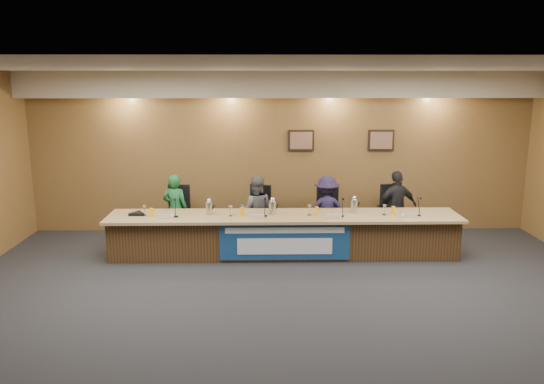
% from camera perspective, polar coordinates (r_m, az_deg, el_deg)
% --- Properties ---
extents(floor, '(10.00, 10.00, 0.00)m').
position_cam_1_polar(floor, '(7.24, 2.04, -13.02)').
color(floor, black).
rests_on(floor, ground).
extents(ceiling, '(10.00, 8.00, 0.04)m').
position_cam_1_polar(ceiling, '(6.54, 2.26, 13.20)').
color(ceiling, silver).
rests_on(ceiling, wall_back).
extents(wall_back, '(10.00, 0.04, 3.20)m').
position_cam_1_polar(wall_back, '(10.65, 0.97, 4.25)').
color(wall_back, brown).
rests_on(wall_back, floor).
extents(soffit, '(10.00, 0.50, 0.50)m').
position_cam_1_polar(soffit, '(10.29, 1.04, 11.51)').
color(soffit, beige).
rests_on(soffit, wall_back).
extents(dais_body, '(6.00, 0.80, 0.70)m').
position_cam_1_polar(dais_body, '(9.35, 1.28, -4.75)').
color(dais_body, '#432C16').
rests_on(dais_body, floor).
extents(dais_top, '(6.10, 0.95, 0.05)m').
position_cam_1_polar(dais_top, '(9.20, 1.30, -2.61)').
color(dais_top, '#9A7E50').
rests_on(dais_top, dais_body).
extents(banner, '(2.20, 0.02, 0.65)m').
position_cam_1_polar(banner, '(8.95, 1.38, -5.35)').
color(banner, navy).
rests_on(banner, dais_body).
extents(banner_text_upper, '(2.00, 0.01, 0.10)m').
position_cam_1_polar(banner_text_upper, '(8.88, 1.39, -4.15)').
color(banner_text_upper, silver).
rests_on(banner_text_upper, banner).
extents(banner_text_lower, '(1.60, 0.01, 0.28)m').
position_cam_1_polar(banner_text_lower, '(8.96, 1.38, -5.86)').
color(banner_text_lower, silver).
rests_on(banner_text_lower, banner).
extents(wall_photo_left, '(0.52, 0.04, 0.42)m').
position_cam_1_polar(wall_photo_left, '(10.61, 3.15, 5.56)').
color(wall_photo_left, black).
rests_on(wall_photo_left, wall_back).
extents(wall_photo_right, '(0.52, 0.04, 0.42)m').
position_cam_1_polar(wall_photo_right, '(10.84, 11.65, 5.47)').
color(wall_photo_right, black).
rests_on(wall_photo_right, wall_back).
extents(panelist_a, '(0.55, 0.43, 1.34)m').
position_cam_1_polar(panelist_a, '(10.06, -10.35, -1.85)').
color(panelist_a, '#16592B').
rests_on(panelist_a, floor).
extents(panelist_b, '(0.65, 0.52, 1.29)m').
position_cam_1_polar(panelist_b, '(9.93, -1.73, -1.96)').
color(panelist_b, '#54555B').
rests_on(panelist_b, floor).
extents(panelist_c, '(0.85, 0.52, 1.28)m').
position_cam_1_polar(panelist_c, '(10.01, 5.87, -1.94)').
color(panelist_c, '#1D1734').
rests_on(panelist_c, floor).
extents(panelist_d, '(0.87, 0.51, 1.38)m').
position_cam_1_polar(panelist_d, '(10.24, 13.25, -1.60)').
color(panelist_d, black).
rests_on(panelist_d, floor).
extents(office_chair_a, '(0.54, 0.54, 0.08)m').
position_cam_1_polar(office_chair_a, '(10.20, -10.22, -2.73)').
color(office_chair_a, black).
rests_on(office_chair_a, floor).
extents(office_chair_b, '(0.63, 0.63, 0.08)m').
position_cam_1_polar(office_chair_b, '(10.07, -1.72, -2.74)').
color(office_chair_b, black).
rests_on(office_chair_b, floor).
extents(office_chair_c, '(0.59, 0.59, 0.08)m').
position_cam_1_polar(office_chair_c, '(10.14, 5.78, -2.69)').
color(office_chair_c, black).
rests_on(office_chair_c, floor).
extents(office_chair_d, '(0.57, 0.57, 0.08)m').
position_cam_1_polar(office_chair_d, '(10.38, 13.06, -2.60)').
color(office_chair_d, black).
rests_on(office_chair_d, floor).
extents(nameplate_a, '(0.24, 0.08, 0.10)m').
position_cam_1_polar(nameplate_a, '(9.11, -11.45, -2.56)').
color(nameplate_a, white).
rests_on(nameplate_a, dais_top).
extents(microphone_a, '(0.07, 0.07, 0.02)m').
position_cam_1_polar(microphone_a, '(9.19, -10.27, -2.61)').
color(microphone_a, black).
rests_on(microphone_a, dais_top).
extents(juice_glass_a, '(0.06, 0.06, 0.15)m').
position_cam_1_polar(juice_glass_a, '(9.28, -12.84, -2.16)').
color(juice_glass_a, '#FAAB09').
rests_on(juice_glass_a, dais_top).
extents(water_glass_a, '(0.08, 0.08, 0.18)m').
position_cam_1_polar(water_glass_a, '(9.38, -13.57, -1.95)').
color(water_glass_a, silver).
rests_on(water_glass_a, dais_top).
extents(nameplate_b, '(0.24, 0.08, 0.10)m').
position_cam_1_polar(nameplate_b, '(8.95, -1.59, -2.59)').
color(nameplate_b, white).
rests_on(nameplate_b, dais_top).
extents(microphone_b, '(0.07, 0.07, 0.02)m').
position_cam_1_polar(microphone_b, '(9.10, -0.76, -2.56)').
color(microphone_b, black).
rests_on(microphone_b, dais_top).
extents(juice_glass_b, '(0.06, 0.06, 0.15)m').
position_cam_1_polar(juice_glass_b, '(9.11, -3.26, -2.14)').
color(juice_glass_b, '#FAAB09').
rests_on(juice_glass_b, dais_top).
extents(water_glass_b, '(0.08, 0.08, 0.18)m').
position_cam_1_polar(water_glass_b, '(9.12, -4.50, -2.05)').
color(water_glass_b, silver).
rests_on(water_glass_b, dais_top).
extents(nameplate_c, '(0.24, 0.08, 0.10)m').
position_cam_1_polar(nameplate_c, '(9.00, 6.76, -2.59)').
color(nameplate_c, white).
rests_on(nameplate_c, dais_top).
extents(microphone_c, '(0.07, 0.07, 0.02)m').
position_cam_1_polar(microphone_c, '(9.16, 7.52, -2.57)').
color(microphone_c, black).
rests_on(microphone_c, dais_top).
extents(juice_glass_c, '(0.06, 0.06, 0.15)m').
position_cam_1_polar(juice_glass_c, '(9.17, 4.83, -2.06)').
color(juice_glass_c, '#FAAB09').
rests_on(juice_glass_c, dais_top).
extents(water_glass_c, '(0.08, 0.08, 0.18)m').
position_cam_1_polar(water_glass_c, '(9.16, 4.04, -1.96)').
color(water_glass_c, silver).
rests_on(water_glass_c, dais_top).
extents(nameplate_d, '(0.24, 0.08, 0.10)m').
position_cam_1_polar(nameplate_d, '(9.29, 14.66, -2.44)').
color(nameplate_d, white).
rests_on(nameplate_d, dais_top).
extents(microphone_d, '(0.07, 0.07, 0.02)m').
position_cam_1_polar(microphone_d, '(9.47, 15.41, -2.42)').
color(microphone_d, black).
rests_on(microphone_d, dais_top).
extents(juice_glass_d, '(0.06, 0.06, 0.15)m').
position_cam_1_polar(juice_glass_d, '(9.41, 12.91, -1.97)').
color(juice_glass_d, '#FAAB09').
rests_on(juice_glass_d, dais_top).
extents(water_glass_d, '(0.08, 0.08, 0.18)m').
position_cam_1_polar(water_glass_d, '(9.36, 12.00, -1.90)').
color(water_glass_d, silver).
rests_on(water_glass_d, dais_top).
extents(carafe_left, '(0.12, 0.12, 0.23)m').
position_cam_1_polar(carafe_left, '(9.24, -6.77, -1.75)').
color(carafe_left, silver).
rests_on(carafe_left, dais_top).
extents(carafe_mid, '(0.13, 0.13, 0.24)m').
position_cam_1_polar(carafe_mid, '(9.18, 0.06, -1.71)').
color(carafe_mid, silver).
rests_on(carafe_mid, dais_top).
extents(carafe_right, '(0.12, 0.12, 0.24)m').
position_cam_1_polar(carafe_right, '(9.40, 8.81, -1.52)').
color(carafe_right, silver).
rests_on(carafe_right, dais_top).
extents(speakerphone, '(0.32, 0.32, 0.05)m').
position_cam_1_polar(speakerphone, '(9.46, -14.28, -2.27)').
color(speakerphone, black).
rests_on(speakerphone, dais_top).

